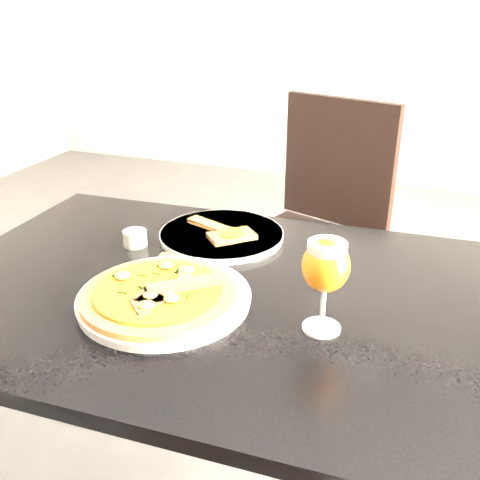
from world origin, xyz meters
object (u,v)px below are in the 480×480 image
at_px(chair_far, 315,228).
at_px(pizza, 159,293).
at_px(beer_glass, 326,266).
at_px(dining_table, 220,324).

bearing_deg(chair_far, pizza, -76.54).
height_order(pizza, beer_glass, beer_glass).
xyz_separation_m(chair_far, beer_glass, (0.21, -0.93, 0.34)).
distance_m(pizza, beer_glass, 0.32).
bearing_deg(beer_glass, chair_far, 102.85).
height_order(chair_far, beer_glass, chair_far).
bearing_deg(beer_glass, dining_table, 161.01).
bearing_deg(beer_glass, pizza, -174.73).
relative_size(chair_far, pizza, 3.32).
xyz_separation_m(pizza, beer_glass, (0.31, 0.03, 0.10)).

